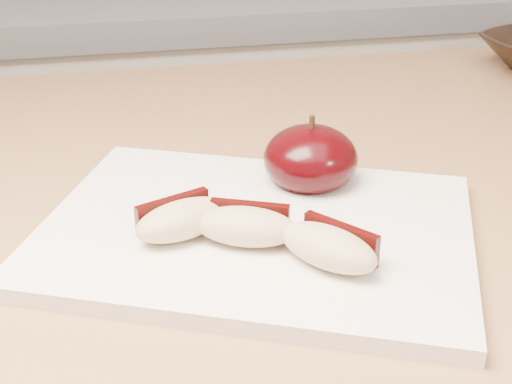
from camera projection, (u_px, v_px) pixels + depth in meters
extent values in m
cube|color=silver|center=(160.00, 234.00, 1.39)|extent=(2.40, 0.60, 0.90)
cube|color=#9D6D44|center=(206.00, 204.00, 0.58)|extent=(1.64, 0.64, 0.04)
cube|color=white|center=(256.00, 232.00, 0.49)|extent=(0.35, 0.31, 0.01)
ellipsoid|color=black|center=(311.00, 159.00, 0.54)|extent=(0.08, 0.08, 0.05)
cylinder|color=black|center=(312.00, 122.00, 0.53)|extent=(0.00, 0.00, 0.01)
ellipsoid|color=tan|center=(183.00, 220.00, 0.47)|extent=(0.07, 0.06, 0.02)
cube|color=black|center=(173.00, 212.00, 0.48)|extent=(0.05, 0.03, 0.02)
ellipsoid|color=tan|center=(246.00, 227.00, 0.46)|extent=(0.08, 0.06, 0.02)
cube|color=black|center=(250.00, 217.00, 0.48)|extent=(0.05, 0.03, 0.02)
ellipsoid|color=tan|center=(328.00, 247.00, 0.44)|extent=(0.07, 0.07, 0.02)
cube|color=black|center=(341.00, 240.00, 0.45)|extent=(0.04, 0.05, 0.02)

